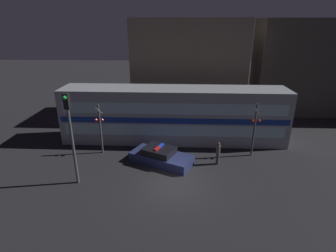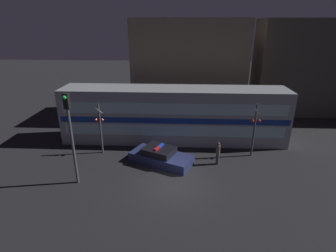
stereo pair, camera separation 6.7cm
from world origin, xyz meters
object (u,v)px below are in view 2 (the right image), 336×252
(police_car, at_px, (161,157))
(train, at_px, (174,115))
(crossing_signal_near, at_px, (255,128))
(traffic_light_corner, at_px, (70,129))
(pedestrian, at_px, (218,153))

(police_car, bearing_deg, train, 103.72)
(crossing_signal_near, distance_m, traffic_light_corner, 12.74)
(crossing_signal_near, relative_size, traffic_light_corner, 0.71)
(train, height_order, pedestrian, train)
(crossing_signal_near, bearing_deg, police_car, -168.31)
(police_car, bearing_deg, traffic_light_corner, -125.85)
(pedestrian, distance_m, crossing_signal_near, 3.42)
(police_car, bearing_deg, crossing_signal_near, 36.36)
(train, height_order, traffic_light_corner, traffic_light_corner)
(train, bearing_deg, traffic_light_corner, -129.97)
(train, relative_size, traffic_light_corner, 3.19)
(crossing_signal_near, xyz_separation_m, traffic_light_corner, (-11.91, -4.28, 1.40))
(train, distance_m, pedestrian, 5.48)
(police_car, height_order, crossing_signal_near, crossing_signal_near)
(pedestrian, distance_m, traffic_light_corner, 9.97)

